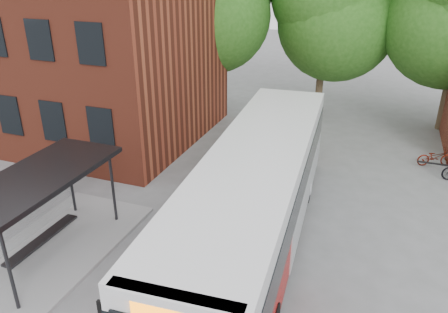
% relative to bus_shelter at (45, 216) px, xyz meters
% --- Properties ---
extents(ground, '(100.00, 100.00, 0.00)m').
position_rel_bus_shelter_xyz_m(ground, '(4.50, 1.00, -1.45)').
color(ground, slate).
extents(station_building, '(18.40, 10.40, 8.50)m').
position_rel_bus_shelter_xyz_m(station_building, '(-8.50, 10.00, 2.80)').
color(station_building, maroon).
rests_on(station_building, ground).
extents(bus_shelter, '(3.60, 7.00, 2.90)m').
position_rel_bus_shelter_xyz_m(bus_shelter, '(0.00, 0.00, 0.00)').
color(bus_shelter, '#252528').
rests_on(bus_shelter, ground).
extents(tree_0, '(7.92, 7.92, 11.00)m').
position_rel_bus_shelter_xyz_m(tree_0, '(-1.50, 17.00, 4.05)').
color(tree_0, '#245617').
rests_on(tree_0, ground).
extents(tree_1, '(7.92, 7.92, 10.40)m').
position_rel_bus_shelter_xyz_m(tree_1, '(5.50, 18.00, 3.75)').
color(tree_1, '#245617').
rests_on(tree_1, ground).
extents(city_bus, '(3.84, 13.82, 3.47)m').
position_rel_bus_shelter_xyz_m(city_bus, '(5.98, 2.85, 0.28)').
color(city_bus, '#9B0200').
rests_on(city_bus, ground).
extents(bicycle_0, '(1.74, 1.15, 0.86)m').
position_rel_bus_shelter_xyz_m(bicycle_0, '(11.94, 11.62, -1.02)').
color(bicycle_0, '#531308').
rests_on(bicycle_0, ground).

